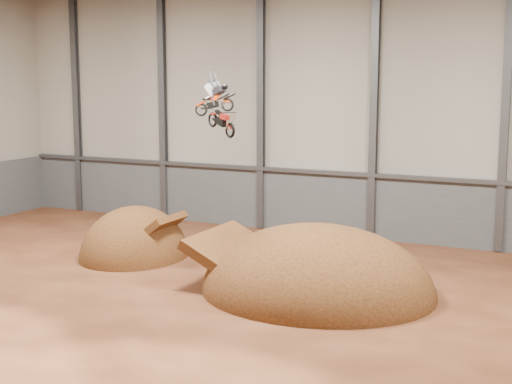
% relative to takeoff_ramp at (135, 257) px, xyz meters
% --- Properties ---
extents(floor, '(40.00, 40.00, 0.00)m').
position_rel_takeoff_ramp_xyz_m(floor, '(6.02, -5.93, 0.00)').
color(floor, '#442012').
rests_on(floor, ground).
extents(back_wall, '(40.00, 0.10, 14.00)m').
position_rel_takeoff_ramp_xyz_m(back_wall, '(6.02, 9.07, 7.00)').
color(back_wall, '#A49F92').
rests_on(back_wall, ground).
extents(lower_band_back, '(39.80, 0.18, 3.50)m').
position_rel_takeoff_ramp_xyz_m(lower_band_back, '(6.02, 8.97, 1.75)').
color(lower_band_back, '#53565B').
rests_on(lower_band_back, ground).
extents(steel_rail, '(39.80, 0.35, 0.20)m').
position_rel_takeoff_ramp_xyz_m(steel_rail, '(6.02, 8.82, 3.55)').
color(steel_rail, '#47494F').
rests_on(steel_rail, lower_band_back).
extents(steel_column_0, '(0.40, 0.36, 13.90)m').
position_rel_takeoff_ramp_xyz_m(steel_column_0, '(-10.64, 8.87, 7.00)').
color(steel_column_0, '#47494F').
rests_on(steel_column_0, ground).
extents(steel_column_1, '(0.40, 0.36, 13.90)m').
position_rel_takeoff_ramp_xyz_m(steel_column_1, '(-3.98, 8.87, 7.00)').
color(steel_column_1, '#47494F').
rests_on(steel_column_1, ground).
extents(steel_column_2, '(0.40, 0.36, 13.90)m').
position_rel_takeoff_ramp_xyz_m(steel_column_2, '(2.69, 8.87, 7.00)').
color(steel_column_2, '#47494F').
rests_on(steel_column_2, ground).
extents(steel_column_3, '(0.40, 0.36, 13.90)m').
position_rel_takeoff_ramp_xyz_m(steel_column_3, '(9.36, 8.87, 7.00)').
color(steel_column_3, '#47494F').
rests_on(steel_column_3, ground).
extents(steel_column_4, '(0.40, 0.36, 13.90)m').
position_rel_takeoff_ramp_xyz_m(steel_column_4, '(16.02, 8.87, 7.00)').
color(steel_column_4, '#47494F').
rests_on(steel_column_4, ground).
extents(takeoff_ramp, '(5.06, 5.84, 5.06)m').
position_rel_takeoff_ramp_xyz_m(takeoff_ramp, '(0.00, 0.00, 0.00)').
color(takeoff_ramp, '#3B200E').
rests_on(takeoff_ramp, ground).
extents(landing_ramp, '(9.73, 8.60, 5.61)m').
position_rel_takeoff_ramp_xyz_m(landing_ramp, '(10.23, -1.67, 0.00)').
color(landing_ramp, '#3B200E').
rests_on(landing_ramp, ground).
extents(fmx_rider_a, '(2.21, 0.95, 2.00)m').
position_rel_takeoff_ramp_xyz_m(fmx_rider_a, '(4.74, -0.21, 8.00)').
color(fmx_rider_a, red).
extents(fmx_rider_b, '(3.00, 2.07, 2.77)m').
position_rel_takeoff_ramp_xyz_m(fmx_rider_b, '(6.64, -3.26, 7.68)').
color(fmx_rider_b, '#B21D19').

